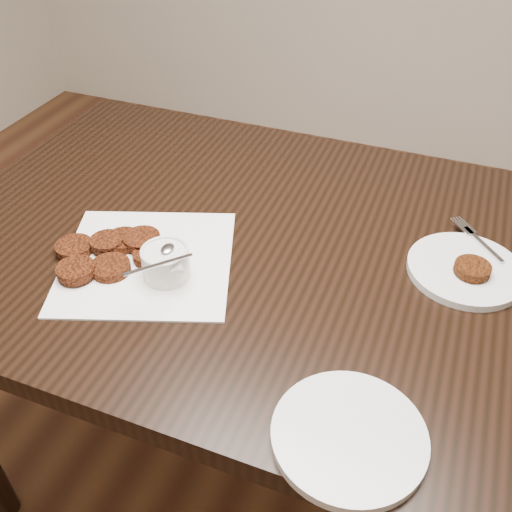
% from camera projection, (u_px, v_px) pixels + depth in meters
% --- Properties ---
extents(table, '(1.34, 0.86, 0.75)m').
position_uv_depth(table, '(280.00, 377.00, 1.29)').
color(table, black).
rests_on(table, floor).
extents(napkin, '(0.38, 0.38, 0.00)m').
position_uv_depth(napkin, '(147.00, 261.00, 1.02)').
color(napkin, white).
rests_on(napkin, table).
extents(sauce_ramekin, '(0.13, 0.13, 0.11)m').
position_uv_depth(sauce_ramekin, '(164.00, 249.00, 0.95)').
color(sauce_ramekin, silver).
rests_on(sauce_ramekin, napkin).
extents(patty_cluster, '(0.30, 0.30, 0.02)m').
position_uv_depth(patty_cluster, '(114.00, 250.00, 1.02)').
color(patty_cluster, maroon).
rests_on(patty_cluster, napkin).
extents(plate_with_patty, '(0.28, 0.28, 0.03)m').
position_uv_depth(plate_with_patty, '(466.00, 266.00, 0.99)').
color(plate_with_patty, silver).
rests_on(plate_with_patty, table).
extents(plate_empty, '(0.21, 0.21, 0.01)m').
position_uv_depth(plate_empty, '(349.00, 436.00, 0.74)').
color(plate_empty, silver).
rests_on(plate_empty, table).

